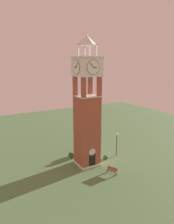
# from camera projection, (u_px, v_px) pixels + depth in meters

# --- Properties ---
(ground) EXTENTS (80.00, 80.00, 0.00)m
(ground) POSITION_uv_depth(u_px,v_px,m) (87.00, 163.00, 32.89)
(ground) COLOR #517547
(clock_tower) EXTENTS (3.75, 3.75, 19.61)m
(clock_tower) POSITION_uv_depth(u_px,v_px,m) (87.00, 113.00, 31.01)
(clock_tower) COLOR #9E4C38
(clock_tower) RESTS_ON ground
(park_bench) EXTENTS (1.09, 1.63, 0.95)m
(park_bench) POSITION_uv_depth(u_px,v_px,m) (112.00, 170.00, 29.75)
(park_bench) COLOR brown
(park_bench) RESTS_ON ground
(lamp_post) EXTENTS (0.36, 0.36, 4.06)m
(lamp_post) POSITION_uv_depth(u_px,v_px,m) (117.00, 140.00, 35.17)
(lamp_post) COLOR black
(lamp_post) RESTS_ON ground
(trash_bin) EXTENTS (0.52, 0.52, 0.80)m
(trash_bin) POSITION_uv_depth(u_px,v_px,m) (88.00, 148.00, 37.68)
(trash_bin) COLOR #2D2D33
(trash_bin) RESTS_ON ground
(shrub_near_entry) EXTENTS (0.93, 0.93, 0.63)m
(shrub_near_entry) POSITION_uv_depth(u_px,v_px,m) (106.00, 157.00, 34.33)
(shrub_near_entry) COLOR #234C28
(shrub_near_entry) RESTS_ON ground
(shrub_left_of_tower) EXTENTS (0.91, 0.91, 1.01)m
(shrub_left_of_tower) POSITION_uv_depth(u_px,v_px,m) (72.00, 156.00, 34.55)
(shrub_left_of_tower) COLOR #234C28
(shrub_left_of_tower) RESTS_ON ground
(shrub_behind_bench) EXTENTS (0.79, 0.79, 0.75)m
(shrub_behind_bench) POSITION_uv_depth(u_px,v_px,m) (71.00, 155.00, 35.21)
(shrub_behind_bench) COLOR #234C28
(shrub_behind_bench) RESTS_ON ground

